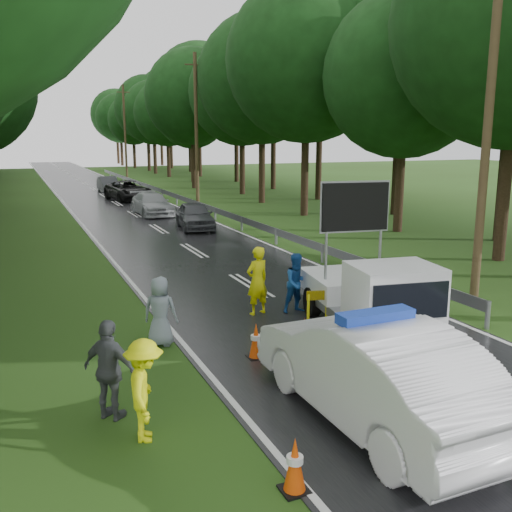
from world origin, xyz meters
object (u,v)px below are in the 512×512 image
police_sedan (373,371)px  officer (257,281)px  barrier (354,299)px  queue_car_first (195,216)px  queue_car_fourth (108,184)px  queue_car_third (128,191)px  civilian (297,283)px  work_truck (371,296)px  queue_car_second (152,204)px

police_sedan → officer: (0.53, 5.96, 0.04)m
barrier → queue_car_first: (0.96, 16.08, -0.06)m
barrier → queue_car_fourth: size_ratio=0.58×
queue_car_first → queue_car_third: (-0.57, 14.45, 0.04)m
barrier → civilian: 1.81m
queue_car_first → officer: bearing=-93.2°
officer → queue_car_fourth: 35.62m
queue_car_third → queue_car_fourth: bearing=85.0°
officer → civilian: 1.08m
work_truck → queue_car_first: size_ratio=1.16×
police_sedan → queue_car_second: (2.41, 26.12, -0.21)m
officer → civilian: officer is taller
queue_car_third → civilian: bearing=-100.0°
barrier → queue_car_second: size_ratio=0.51×
barrier → civilian: (-0.68, 1.67, 0.06)m
civilian → queue_car_fourth: (0.71, 35.82, -0.15)m
barrier → queue_car_fourth: (0.03, 37.50, -0.09)m
civilian → queue_car_second: size_ratio=0.36×
queue_car_first → queue_car_third: size_ratio=0.78×
work_truck → barrier: size_ratio=2.01×
barrier → queue_car_first: size_ratio=0.58×
work_truck → officer: bearing=136.2°
queue_car_second → queue_car_third: bearing=86.3°
queue_car_first → civilian: bearing=-88.9°
police_sedan → officer: 5.98m
barrier → queue_car_first: bearing=102.0°
officer → work_truck: bearing=112.5°
officer → queue_car_third: officer is taller
work_truck → queue_car_third: bearing=98.6°
civilian → barrier: bearing=-68.0°
barrier → queue_car_second: 22.08m
queue_car_first → queue_car_fourth: size_ratio=1.01×
police_sedan → work_truck: (2.37, 3.52, 0.08)m
police_sedan → queue_car_second: police_sedan is taller
barrier → civilian: size_ratio=1.44×
queue_car_second → officer: bearing=-97.5°
police_sedan → queue_car_fourth: 41.60m
officer → queue_car_fourth: officer is taller
civilian → queue_car_third: 28.88m
queue_car_first → queue_car_second: queue_car_first is taller
queue_car_third → queue_car_second: bearing=-99.4°
barrier → civilian: bearing=127.4°
civilian → officer: bearing=166.8°
queue_car_first → queue_car_third: bearing=99.8°
civilian → queue_car_second: bearing=87.6°
queue_car_fourth → barrier: bearing=-90.4°
barrier → queue_car_third: queue_car_third is taller
queue_car_fourth → civilian: bearing=-91.5°
work_truck → queue_car_second: 22.60m
civilian → queue_car_first: (1.64, 14.41, -0.12)m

